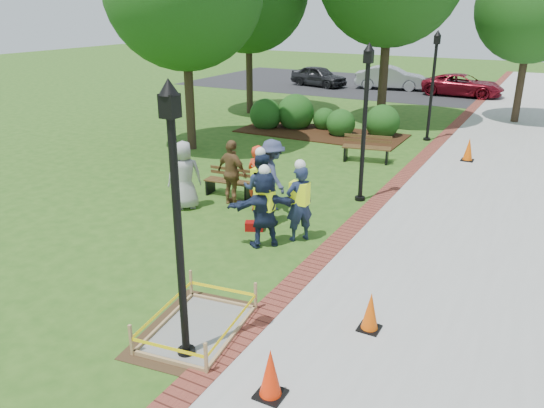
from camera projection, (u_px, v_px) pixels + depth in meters
The scene contains 32 objects.
ground at pixel (225, 261), 11.33m from camera, with size 100.00×100.00×0.00m, color #285116.
sidewalk at pixel (521, 172), 17.33m from camera, with size 6.00×60.00×0.02m, color #9E9E99.
brick_edging at pixel (421, 159), 18.78m from camera, with size 0.50×60.00×0.03m, color maroon.
mulch_bed at pixel (320, 133), 22.54m from camera, with size 7.00×3.00×0.05m, color #381E0F.
parking_lot at pixel (459, 91), 33.55m from camera, with size 36.00×12.00×0.01m, color black.
wet_concrete_pad at pixel (198, 319), 8.82m from camera, with size 1.99×2.51×0.55m.
bench_near at pixel (229, 188), 15.13m from camera, with size 1.47×0.60×0.78m.
bench_far at pixel (366, 154), 18.45m from camera, with size 1.73×0.86×0.89m.
cone_front at pixel (270, 374), 7.28m from camera, with size 0.40×0.40×0.78m.
cone_back at pixel (370, 312), 8.81m from camera, with size 0.36×0.36×0.71m.
cone_far at pixel (469, 150), 18.46m from camera, with size 0.42×0.42×0.82m.
toolbox at pixel (254, 226), 12.85m from camera, with size 0.43×0.24×0.22m, color maroon.
lamp_near at pixel (177, 207), 7.43m from camera, with size 0.28×0.28×4.26m.
lamp_mid at pixel (365, 112), 14.02m from camera, with size 0.28×0.28×4.26m.
lamp_far at pixel (433, 78), 20.60m from camera, with size 0.28×0.28×4.26m.
tree_right at pixel (533, 7), 23.04m from camera, with size 4.86×4.86×7.51m.
shrub_a at pixel (266, 128), 23.59m from camera, with size 1.41×1.41×1.41m, color #204814.
shrub_b at pixel (295, 128), 23.62m from camera, with size 1.62×1.62×1.62m, color #204814.
shrub_c at pixel (340, 136), 22.24m from camera, with size 1.20×1.20×1.20m, color #204814.
shrub_d at pixel (382, 136), 22.14m from camera, with size 1.42×1.42×1.42m, color #204814.
shrub_e at pixel (324, 129), 23.41m from camera, with size 1.01×1.01×1.01m, color #204814.
casual_person_a at pixel (184, 175), 14.00m from camera, with size 0.69×0.67×1.83m.
casual_person_b at pixel (258, 179), 13.75m from camera, with size 0.62×0.45×1.80m.
casual_person_c at pixel (262, 177), 14.21m from camera, with size 0.62×0.53×1.64m.
casual_person_d at pixel (232, 173), 14.26m from camera, with size 0.65×0.50×1.80m.
casual_person_e at pixel (272, 175), 13.95m from camera, with size 0.71×0.68×1.89m.
hivis_worker_a at pixel (265, 206), 11.76m from camera, with size 0.66×0.65×1.91m.
hivis_worker_b at pixel (299, 201), 12.04m from camera, with size 0.65×0.68×1.94m.
hivis_worker_c at pixel (261, 187), 12.95m from camera, with size 0.66×0.52×1.96m.
parked_car_a at pixel (318, 86), 35.73m from camera, with size 4.49×1.95×1.46m, color #242426.
parked_car_b at pixel (390, 89), 34.46m from camera, with size 4.88×2.12×1.59m, color #AAAAAF.
parked_car_c at pixel (461, 96), 31.89m from camera, with size 4.32×1.88×1.41m, color maroon.
Camera 1 is at (5.73, -8.47, 5.14)m, focal length 35.00 mm.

